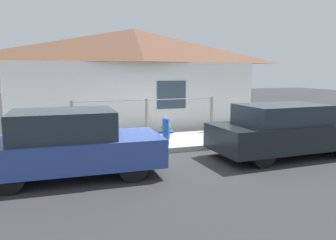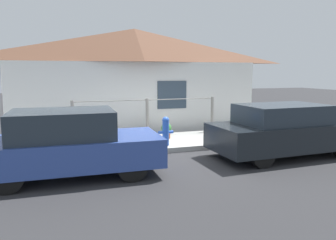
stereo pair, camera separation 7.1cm
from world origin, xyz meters
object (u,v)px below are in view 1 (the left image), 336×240
at_px(car_right, 285,130).
at_px(potted_plant_near_hydrant, 166,130).
at_px(fire_hydrant, 166,130).
at_px(car_left, 70,144).

xyz_separation_m(car_right, potted_plant_near_hydrant, (-2.52, 2.57, -0.29)).
distance_m(fire_hydrant, potted_plant_near_hydrant, 1.01).
height_order(car_left, fire_hydrant, car_left).
height_order(car_right, fire_hydrant, car_right).
height_order(car_left, car_right, car_left).
distance_m(car_right, potted_plant_near_hydrant, 3.61).
height_order(car_left, potted_plant_near_hydrant, car_left).
height_order(fire_hydrant, potted_plant_near_hydrant, fire_hydrant).
relative_size(car_right, fire_hydrant, 4.98).
bearing_deg(car_right, car_left, 178.07).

